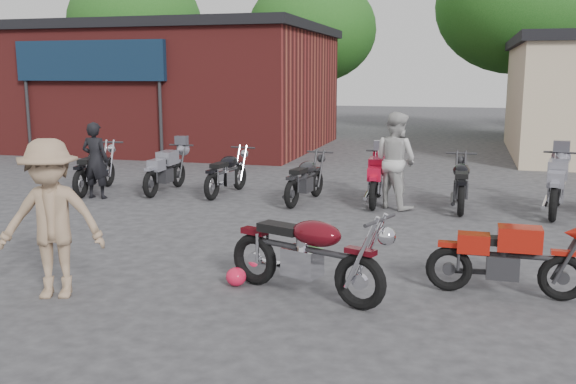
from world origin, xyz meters
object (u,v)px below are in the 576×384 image
(row_bike_3, at_px, (305,176))
(person_tan, at_px, (51,219))
(row_bike_2, at_px, (227,170))
(person_dark, at_px, (95,161))
(helmet, at_px, (236,277))
(row_bike_1, at_px, (166,168))
(row_bike_0, at_px, (95,166))
(person_light, at_px, (395,160))
(row_bike_5, at_px, (461,181))
(vintage_motorcycle, at_px, (308,248))
(sportbike, at_px, (509,254))
(row_bike_4, at_px, (376,177))
(row_bike_6, at_px, (557,182))

(row_bike_3, bearing_deg, person_tan, 174.99)
(row_bike_2, bearing_deg, person_dark, 120.12)
(helmet, height_order, row_bike_1, row_bike_1)
(row_bike_0, bearing_deg, person_light, -97.91)
(helmet, distance_m, row_bike_5, 6.19)
(vintage_motorcycle, distance_m, sportbike, 2.39)
(person_tan, bearing_deg, row_bike_3, 58.30)
(vintage_motorcycle, bearing_deg, person_dark, 160.61)
(sportbike, xyz_separation_m, row_bike_3, (-3.71, 4.88, 0.02))
(vintage_motorcycle, height_order, row_bike_1, vintage_motorcycle)
(row_bike_1, relative_size, row_bike_5, 0.98)
(helmet, height_order, row_bike_3, row_bike_3)
(row_bike_2, relative_size, row_bike_5, 0.96)
(helmet, xyz_separation_m, row_bike_5, (2.63, 5.58, 0.44))
(row_bike_3, height_order, row_bike_4, row_bike_4)
(row_bike_0, bearing_deg, row_bike_2, -89.00)
(sportbike, xyz_separation_m, row_bike_6, (1.13, 5.07, 0.09))
(person_tan, xyz_separation_m, row_bike_5, (4.57, 6.52, -0.38))
(helmet, relative_size, person_tan, 0.14)
(person_tan, height_order, row_bike_0, person_tan)
(row_bike_3, xyz_separation_m, row_bike_6, (4.84, 0.19, 0.06))
(row_bike_0, distance_m, row_bike_5, 7.91)
(row_bike_1, xyz_separation_m, row_bike_4, (4.71, -0.01, 0.01))
(person_dark, relative_size, row_bike_1, 0.86)
(vintage_motorcycle, xyz_separation_m, row_bike_5, (1.68, 5.74, -0.04))
(row_bike_0, bearing_deg, sportbike, -127.48)
(sportbike, xyz_separation_m, helmet, (-3.25, -0.52, -0.40))
(person_dark, height_order, row_bike_1, person_dark)
(row_bike_2, xyz_separation_m, row_bike_6, (6.70, -0.16, 0.06))
(row_bike_0, relative_size, row_bike_6, 0.96)
(person_light, height_order, person_tan, person_light)
(helmet, xyz_separation_m, person_dark, (-4.83, 4.60, 0.69))
(vintage_motorcycle, distance_m, person_light, 5.50)
(helmet, bearing_deg, person_light, 75.51)
(person_light, xyz_separation_m, row_bike_3, (-1.83, 0.08, -0.41))
(row_bike_0, relative_size, row_bike_5, 1.03)
(row_bike_5, bearing_deg, row_bike_4, 85.63)
(row_bike_1, relative_size, row_bike_4, 0.99)
(row_bike_2, xyz_separation_m, row_bike_5, (4.95, -0.17, 0.02))
(person_light, bearing_deg, row_bike_0, 34.01)
(sportbike, xyz_separation_m, person_light, (-1.87, 4.80, 0.43))
(person_light, bearing_deg, row_bike_2, 26.85)
(sportbike, relative_size, person_light, 0.94)
(vintage_motorcycle, xyz_separation_m, person_tan, (-2.90, -0.78, 0.34))
(row_bike_0, height_order, row_bike_4, row_bike_0)
(person_dark, distance_m, row_bike_6, 9.27)
(person_tan, xyz_separation_m, row_bike_1, (-1.81, 6.61, -0.40))
(sportbike, bearing_deg, helmet, -170.74)
(person_light, bearing_deg, row_bike_3, 31.06)
(person_light, bearing_deg, row_bike_6, -141.25)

